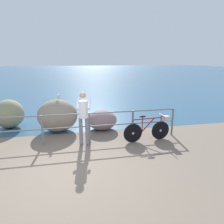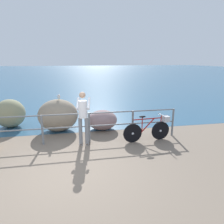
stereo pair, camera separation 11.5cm
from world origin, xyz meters
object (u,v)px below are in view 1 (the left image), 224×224
breakwater_boulder_left (9,114)px  breakwater_boulder_right (102,120)px  breakwater_boulder_main (58,116)px  seagull (58,96)px  person_at_railing (84,116)px  bicycle (151,128)px

breakwater_boulder_left → breakwater_boulder_right: (3.72, -1.01, -0.19)m
breakwater_boulder_main → breakwater_boulder_right: (1.73, -0.16, -0.24)m
seagull → breakwater_boulder_main: bearing=-145.0°
person_at_railing → seagull: (-0.83, 1.52, 0.41)m
bicycle → breakwater_boulder_right: (-1.48, 1.49, -0.07)m
bicycle → breakwater_boulder_right: bearing=130.4°
person_at_railing → breakwater_boulder_right: person_at_railing is taller
breakwater_boulder_main → breakwater_boulder_right: bearing=-5.4°
seagull → bicycle: bearing=51.6°
person_at_railing → breakwater_boulder_main: person_at_railing is taller
breakwater_boulder_right → breakwater_boulder_left: bearing=164.8°
breakwater_boulder_main → seagull: seagull is taller
breakwater_boulder_left → breakwater_boulder_right: bearing=-15.2°
breakwater_boulder_right → seagull: 1.94m
seagull → person_at_railing: bearing=16.9°
bicycle → seagull: size_ratio=4.96×
bicycle → seagull: (-3.13, 1.58, 0.94)m
bicycle → person_at_railing: size_ratio=0.95×
bicycle → seagull: seagull is taller
breakwater_boulder_main → person_at_railing: bearing=-60.5°
breakwater_boulder_right → seagull: seagull is taller
person_at_railing → breakwater_boulder_right: size_ratio=1.51×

